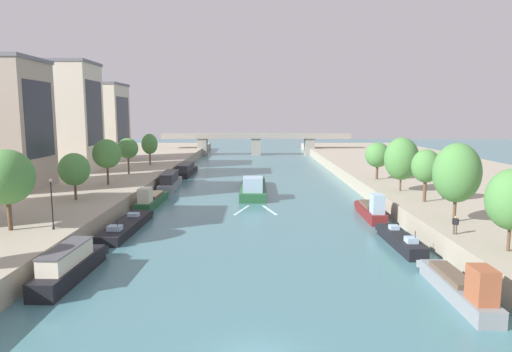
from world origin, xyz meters
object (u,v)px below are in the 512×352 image
(moored_boat_right_gap_after, at_px, (460,286))
(tree_left_midway, at_px, (74,169))
(moored_boat_left_lone, at_px, (127,226))
(tree_right_third, at_px, (378,155))
(bridge_far, at_px, (256,141))
(tree_left_second, at_px, (128,148))
(tree_right_midway, at_px, (426,166))
(moored_boat_left_downstream, at_px, (170,181))
(tree_left_far, at_px, (107,154))
(tree_right_nearest, at_px, (457,173))
(moored_boat_right_end, at_px, (400,240))
(moored_boat_left_gap_after, at_px, (70,265))
(barge_midriver, at_px, (253,187))
(tree_right_second, at_px, (402,159))
(tree_right_far, at_px, (512,200))
(moored_boat_left_end, at_px, (186,170))
(tree_left_by_lamp, at_px, (7,177))
(tree_left_end_of_row, at_px, (150,144))
(moored_boat_right_lone, at_px, (371,210))
(lamppost_left_bank, at_px, (52,202))
(person_on_quay, at_px, (455,224))

(moored_boat_right_gap_after, relative_size, tree_left_midway, 1.85)
(moored_boat_left_lone, height_order, tree_left_midway, tree_left_midway)
(tree_right_third, relative_size, bridge_far, 0.10)
(tree_left_second, distance_m, tree_right_midway, 48.95)
(moored_boat_left_downstream, relative_size, tree_right_midway, 2.12)
(tree_left_far, relative_size, tree_right_nearest, 0.87)
(moored_boat_right_end, bearing_deg, tree_left_far, 145.86)
(tree_left_second, bearing_deg, moored_boat_left_gap_after, -79.87)
(barge_midriver, xyz_separation_m, tree_right_second, (19.97, -10.13, 5.49))
(moored_boat_left_gap_after, xyz_separation_m, tree_left_midway, (-7.77, 20.90, 4.72))
(tree_right_far, distance_m, tree_right_second, 26.92)
(tree_left_far, relative_size, tree_right_third, 1.14)
(moored_boat_left_gap_after, relative_size, tree_right_second, 1.44)
(tree_right_midway, bearing_deg, moored_boat_right_gap_after, -104.91)
(moored_boat_left_end, relative_size, tree_left_by_lamp, 1.97)
(tree_left_by_lamp, relative_size, tree_left_end_of_row, 1.15)
(tree_left_far, bearing_deg, tree_left_second, 91.37)
(moored_boat_right_lone, distance_m, tree_right_midway, 8.20)
(lamppost_left_bank, bearing_deg, moored_boat_right_lone, 22.48)
(tree_right_far, height_order, tree_right_second, tree_right_second)
(tree_right_nearest, bearing_deg, tree_left_far, 150.73)
(person_on_quay, bearing_deg, bridge_far, 100.02)
(moored_boat_right_gap_after, relative_size, tree_right_far, 1.67)
(tree_left_by_lamp, height_order, tree_right_nearest, tree_right_nearest)
(moored_boat_left_downstream, relative_size, bridge_far, 0.23)
(moored_boat_right_lone, bearing_deg, tree_right_midway, -3.04)
(tree_left_end_of_row, relative_size, tree_right_midway, 1.02)
(moored_boat_left_downstream, distance_m, lamppost_left_bank, 35.94)
(moored_boat_left_lone, relative_size, tree_left_midway, 2.33)
(barge_midriver, height_order, moored_boat_left_end, barge_midriver)
(tree_left_end_of_row, bearing_deg, person_on_quay, -53.81)
(moored_boat_left_gap_after, height_order, tree_left_by_lamp, tree_left_by_lamp)
(moored_boat_left_lone, distance_m, person_on_quay, 32.67)
(moored_boat_left_gap_after, relative_size, tree_left_by_lamp, 1.43)
(tree_left_midway, height_order, tree_right_second, tree_right_second)
(tree_left_midway, relative_size, tree_right_far, 0.90)
(tree_left_by_lamp, height_order, tree_left_second, tree_left_by_lamp)
(tree_left_far, bearing_deg, tree_left_end_of_row, 89.42)
(barge_midriver, xyz_separation_m, tree_left_second, (-21.69, 7.29, 5.53))
(moored_boat_left_end, bearing_deg, moored_boat_right_gap_after, -65.96)
(moored_boat_right_lone, xyz_separation_m, tree_left_far, (-35.68, 12.60, 5.66))
(tree_left_end_of_row, distance_m, tree_right_nearest, 63.39)
(moored_boat_right_end, bearing_deg, tree_right_third, 79.31)
(moored_boat_left_end, xyz_separation_m, moored_boat_right_lone, (28.20, -38.99, 0.02))
(moored_boat_right_lone, bearing_deg, tree_right_third, 73.24)
(moored_boat_left_lone, relative_size, tree_right_far, 2.10)
(moored_boat_left_downstream, relative_size, tree_right_second, 1.82)
(moored_boat_right_lone, relative_size, tree_right_third, 1.74)
(moored_boat_right_lone, relative_size, tree_left_far, 1.53)
(moored_boat_left_gap_after, bearing_deg, person_on_quay, 9.32)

